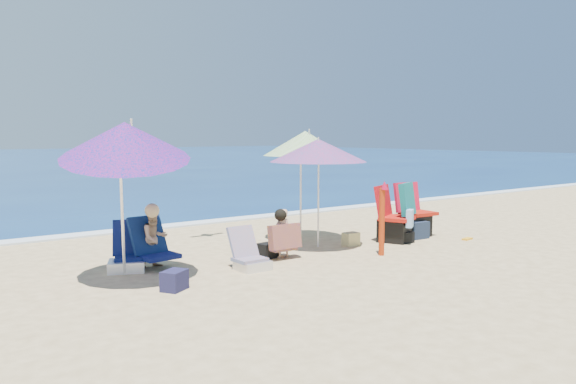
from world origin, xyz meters
TOP-DOWN VIEW (x-y plane):
  - ground at (0.00, 0.00)m, footprint 120.00×120.00m
  - foam at (0.00, 5.10)m, footprint 120.00×0.50m
  - umbrella_turquoise at (0.55, 1.22)m, footprint 2.18×2.18m
  - umbrella_striped at (0.78, 1.88)m, footprint 2.06×2.06m
  - umbrella_blue at (-3.22, 0.84)m, footprint 2.37×2.41m
  - furled_umbrella at (0.99, 0.02)m, footprint 0.15×0.16m
  - chair_navy at (-2.91, 1.63)m, footprint 0.80×0.84m
  - chair_rainbow at (-1.40, 0.52)m, footprint 0.50×0.60m
  - camp_chair_left at (2.93, 1.02)m, footprint 0.78×0.72m
  - camp_chair_right at (2.16, 0.76)m, footprint 0.87×0.92m
  - person_center at (-0.52, 0.85)m, footprint 0.58×0.48m
  - person_left at (-2.53, 1.53)m, footprint 0.66×0.72m
  - bag_navy_a at (-2.87, 0.11)m, footprint 0.42×0.39m
  - bag_black_a at (-0.68, 1.05)m, footprint 0.36×0.28m
  - bag_tan at (1.17, 0.99)m, footprint 0.29×0.21m
  - bag_navy_b at (2.74, 0.77)m, footprint 0.48×0.37m
  - bag_black_b at (2.20, 0.55)m, footprint 0.28×0.20m
  - orange_item at (3.44, 0.05)m, footprint 0.27×0.15m

SIDE VIEW (x-z plane):
  - ground at x=0.00m, z-range 0.00..0.00m
  - orange_item at x=3.44m, z-range 0.00..0.03m
  - foam at x=0.00m, z-range 0.00..0.04m
  - bag_black_b at x=2.20m, z-range 0.00..0.21m
  - bag_tan at x=1.17m, z-range 0.00..0.25m
  - bag_black_a at x=-0.68m, z-range 0.00..0.25m
  - bag_navy_a at x=-2.87m, z-range 0.00..0.27m
  - bag_navy_b at x=2.74m, z-range 0.00..0.34m
  - chair_rainbow at x=-1.40m, z-range -0.15..0.50m
  - chair_navy at x=-2.91m, z-range -0.17..0.57m
  - camp_chair_left at x=2.93m, z-range -0.22..0.87m
  - person_center at x=-0.52m, z-range -0.01..0.83m
  - camp_chair_right at x=2.16m, z-range -0.16..1.00m
  - person_left at x=-2.53m, z-range -0.05..0.98m
  - furled_umbrella at x=0.99m, z-range 0.06..1.35m
  - umbrella_turquoise at x=0.55m, z-range 0.77..2.81m
  - umbrella_striped at x=0.78m, z-range 0.82..3.00m
  - umbrella_blue at x=-3.22m, z-range 0.78..3.21m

